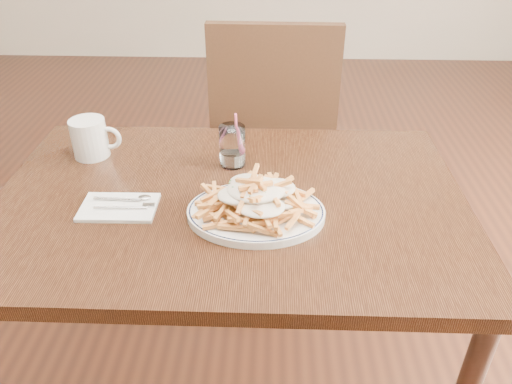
{
  "coord_description": "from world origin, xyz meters",
  "views": [
    {
      "loc": [
        0.11,
        -1.06,
        1.44
      ],
      "look_at": [
        0.07,
        -0.09,
        0.82
      ],
      "focal_mm": 35.0,
      "sensor_mm": 36.0,
      "label": 1
    }
  ],
  "objects_px": {
    "water_glass": "(232,148)",
    "coffee_mug": "(91,138)",
    "chair_far": "(273,128)",
    "loaded_fries": "(256,195)",
    "fries_plate": "(256,213)",
    "table": "(230,221)"
  },
  "relations": [
    {
      "from": "table",
      "to": "water_glass",
      "type": "xyz_separation_m",
      "value": [
        -0.0,
        0.16,
        0.13
      ]
    },
    {
      "from": "table",
      "to": "fries_plate",
      "type": "relative_size",
      "value": 3.59
    },
    {
      "from": "chair_far",
      "to": "coffee_mug",
      "type": "distance_m",
      "value": 0.8
    },
    {
      "from": "fries_plate",
      "to": "water_glass",
      "type": "relative_size",
      "value": 2.11
    },
    {
      "from": "water_glass",
      "to": "fries_plate",
      "type": "bearing_deg",
      "value": -73.57
    },
    {
      "from": "table",
      "to": "coffee_mug",
      "type": "relative_size",
      "value": 8.44
    },
    {
      "from": "water_glass",
      "to": "coffee_mug",
      "type": "xyz_separation_m",
      "value": [
        -0.41,
        0.04,
        0.01
      ]
    },
    {
      "from": "chair_far",
      "to": "loaded_fries",
      "type": "relative_size",
      "value": 3.93
    },
    {
      "from": "chair_far",
      "to": "coffee_mug",
      "type": "relative_size",
      "value": 7.18
    },
    {
      "from": "loaded_fries",
      "to": "water_glass",
      "type": "bearing_deg",
      "value": 106.43
    },
    {
      "from": "fries_plate",
      "to": "loaded_fries",
      "type": "height_order",
      "value": "loaded_fries"
    },
    {
      "from": "chair_far",
      "to": "coffee_mug",
      "type": "height_order",
      "value": "chair_far"
    },
    {
      "from": "water_glass",
      "to": "coffee_mug",
      "type": "relative_size",
      "value": 1.11
    },
    {
      "from": "fries_plate",
      "to": "coffee_mug",
      "type": "relative_size",
      "value": 2.35
    },
    {
      "from": "loaded_fries",
      "to": "chair_far",
      "type": "bearing_deg",
      "value": 87.33
    },
    {
      "from": "loaded_fries",
      "to": "water_glass",
      "type": "relative_size",
      "value": 1.64
    },
    {
      "from": "table",
      "to": "chair_far",
      "type": "distance_m",
      "value": 0.78
    },
    {
      "from": "coffee_mug",
      "to": "table",
      "type": "bearing_deg",
      "value": -26.13
    },
    {
      "from": "fries_plate",
      "to": "loaded_fries",
      "type": "bearing_deg",
      "value": -71.57
    },
    {
      "from": "loaded_fries",
      "to": "fries_plate",
      "type": "bearing_deg",
      "value": 108.43
    },
    {
      "from": "table",
      "to": "chair_far",
      "type": "xyz_separation_m",
      "value": [
        0.11,
        0.77,
        -0.09
      ]
    },
    {
      "from": "loaded_fries",
      "to": "water_glass",
      "type": "height_order",
      "value": "water_glass"
    }
  ]
}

